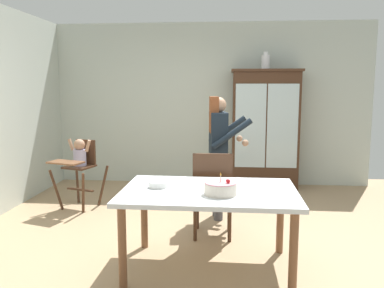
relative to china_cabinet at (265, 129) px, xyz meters
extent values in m
plane|color=tan|center=(-0.91, -2.37, -0.97)|extent=(6.24, 6.24, 0.00)
cube|color=beige|center=(-0.91, 0.26, 0.38)|extent=(5.32, 0.06, 2.70)
cube|color=#422819|center=(0.00, 0.00, -0.03)|extent=(1.05, 0.42, 1.88)
cube|color=#422819|center=(0.00, 0.00, 0.94)|extent=(1.11, 0.48, 0.04)
cube|color=silver|center=(-0.25, -0.21, 0.07)|extent=(0.48, 0.01, 1.32)
cube|color=silver|center=(0.25, -0.21, 0.07)|extent=(0.48, 0.01, 1.32)
cube|color=#422819|center=(0.00, 0.00, 0.07)|extent=(0.97, 0.36, 0.02)
cylinder|color=white|center=(-0.02, 0.00, 1.07)|extent=(0.13, 0.13, 0.22)
cylinder|color=white|center=(-0.02, 0.00, 1.20)|extent=(0.07, 0.07, 0.05)
cylinder|color=#422819|center=(-2.88, -1.49, -0.69)|extent=(0.17, 0.11, 0.56)
cylinder|color=#422819|center=(-2.46, -1.63, -0.69)|extent=(0.11, 0.17, 0.56)
cylinder|color=#422819|center=(-2.75, -1.07, -0.69)|extent=(0.11, 0.17, 0.56)
cylinder|color=#422819|center=(-2.33, -1.21, -0.69)|extent=(0.17, 0.11, 0.56)
cube|color=#422819|center=(-2.61, -1.35, -0.72)|extent=(0.41, 0.16, 0.02)
cube|color=#422819|center=(-2.61, -1.35, -0.39)|extent=(0.43, 0.43, 0.02)
cube|color=#422819|center=(-2.56, -1.20, -0.21)|extent=(0.30, 0.12, 0.34)
cube|color=brown|center=(-2.69, -1.61, -0.29)|extent=(0.49, 0.36, 0.02)
cylinder|color=#B2ADD1|center=(-2.60, -1.33, -0.27)|extent=(0.17, 0.17, 0.22)
sphere|color=tan|center=(-2.60, -1.33, -0.09)|extent=(0.15, 0.15, 0.15)
cylinder|color=tan|center=(-2.73, -1.29, -0.10)|extent=(0.10, 0.07, 0.17)
cylinder|color=tan|center=(-2.47, -1.37, -0.10)|extent=(0.10, 0.07, 0.17)
cylinder|color=#47474C|center=(-0.71, -1.70, -0.56)|extent=(0.11, 0.11, 0.82)
cylinder|color=#47474C|center=(-0.73, -1.53, -0.56)|extent=(0.11, 0.11, 0.82)
cube|color=#19232D|center=(-0.72, -1.62, 0.11)|extent=(0.25, 0.38, 0.52)
cube|color=white|center=(-0.62, -1.60, 0.11)|extent=(0.02, 0.06, 0.49)
sphere|color=tan|center=(-0.72, -1.62, 0.46)|extent=(0.19, 0.19, 0.19)
cube|color=brown|center=(-0.77, -1.63, 0.34)|extent=(0.13, 0.21, 0.44)
cylinder|color=#19232D|center=(-0.55, -1.80, 0.13)|extent=(0.50, 0.14, 0.37)
sphere|color=tan|center=(-0.39, -1.77, 0.02)|extent=(0.08, 0.08, 0.08)
cylinder|color=#19232D|center=(-0.61, -1.40, 0.13)|extent=(0.50, 0.14, 0.37)
sphere|color=tan|center=(-0.45, -1.38, 0.02)|extent=(0.08, 0.08, 0.08)
cube|color=silver|center=(-0.76, -3.04, -0.25)|extent=(1.56, 1.03, 0.04)
cylinder|color=brown|center=(-1.45, -3.46, -0.62)|extent=(0.07, 0.07, 0.70)
cylinder|color=brown|center=(-0.08, -3.47, -0.62)|extent=(0.07, 0.07, 0.70)
cylinder|color=brown|center=(-1.45, -2.62, -0.62)|extent=(0.07, 0.07, 0.70)
cylinder|color=brown|center=(-0.07, -2.63, -0.62)|extent=(0.07, 0.07, 0.70)
cylinder|color=beige|center=(-0.66, -3.19, -0.18)|extent=(0.28, 0.28, 0.10)
cylinder|color=pink|center=(-0.66, -3.19, -0.12)|extent=(0.27, 0.27, 0.01)
cylinder|color=#F2E5CC|center=(-0.66, -3.19, -0.09)|extent=(0.01, 0.01, 0.06)
cone|color=yellow|center=(-0.66, -3.19, -0.05)|extent=(0.02, 0.02, 0.02)
sphere|color=red|center=(-0.59, -3.23, -0.10)|extent=(0.04, 0.04, 0.04)
cylinder|color=silver|center=(-1.23, -2.99, -0.20)|extent=(0.18, 0.18, 0.05)
cylinder|color=#422819|center=(-0.57, -2.03, -0.74)|extent=(0.04, 0.04, 0.45)
cylinder|color=#422819|center=(-0.94, -2.03, -0.74)|extent=(0.04, 0.04, 0.45)
cylinder|color=#422819|center=(-0.57, -2.40, -0.74)|extent=(0.04, 0.04, 0.45)
cylinder|color=#422819|center=(-0.94, -2.40, -0.74)|extent=(0.04, 0.04, 0.45)
cube|color=brown|center=(-0.76, -2.21, -0.50)|extent=(0.44, 0.44, 0.03)
cube|color=#422819|center=(-0.75, -2.41, -0.25)|extent=(0.42, 0.04, 0.48)
cylinder|color=#422819|center=(-0.56, -2.41, -0.25)|extent=(0.03, 0.03, 0.48)
cylinder|color=#422819|center=(-0.94, -2.41, -0.25)|extent=(0.03, 0.03, 0.48)
camera|label=1|loc=(-0.60, -6.50, 0.69)|focal=37.33mm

